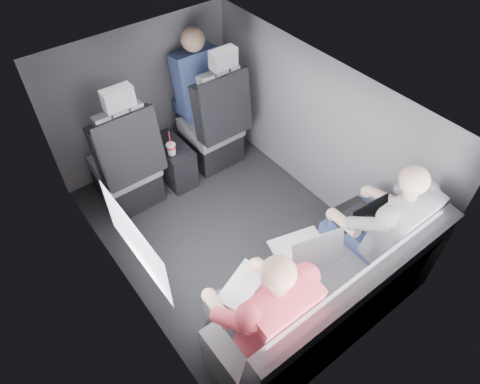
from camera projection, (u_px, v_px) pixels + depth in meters
floor at (230, 234)px, 3.63m from camera, size 2.60×2.60×0.00m
ceiling at (226, 99)px, 2.66m from camera, size 2.60×2.60×0.00m
panel_left at (117, 235)px, 2.77m from camera, size 0.02×2.60×1.35m
panel_right at (316, 131)px, 3.53m from camera, size 0.02×2.60×1.35m
panel_front at (143, 98)px, 3.86m from camera, size 1.80×0.02×1.35m
panel_back at (364, 302)px, 2.43m from camera, size 1.80×0.02×1.35m
side_window at (136, 242)px, 2.45m from camera, size 0.02×0.75×0.42m
seatbelt at (224, 100)px, 3.62m from camera, size 0.35×0.11×0.59m
front_seat_left at (128, 168)px, 3.62m from camera, size 0.52×0.58×1.26m
front_seat_right at (214, 128)px, 4.00m from camera, size 0.52×0.58×1.26m
center_console at (173, 162)px, 3.97m from camera, size 0.24×0.48×0.41m
rear_bench at (325, 305)px, 2.82m from camera, size 1.60×0.57×0.92m
soda_cup at (171, 149)px, 3.69m from camera, size 0.08×0.08×0.25m
laptop_white at (254, 290)px, 2.53m from camera, size 0.41×0.43×0.26m
laptop_silver at (306, 249)px, 2.74m from camera, size 0.41×0.40×0.25m
laptop_black at (358, 214)px, 2.95m from camera, size 0.33×0.31×0.23m
passenger_rear_left at (261, 311)px, 2.44m from camera, size 0.51×0.63×1.23m
passenger_rear_right at (380, 226)px, 2.88m from camera, size 0.50×0.62×1.23m
passenger_front_right at (196, 83)px, 3.89m from camera, size 0.41×0.41×0.85m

